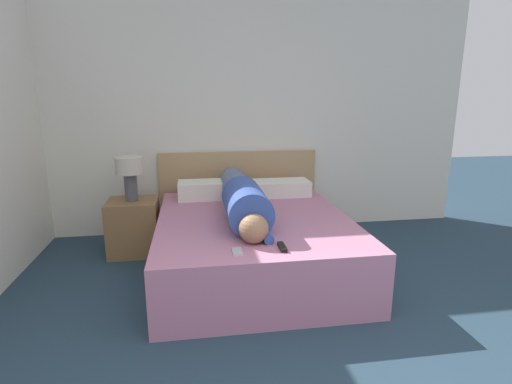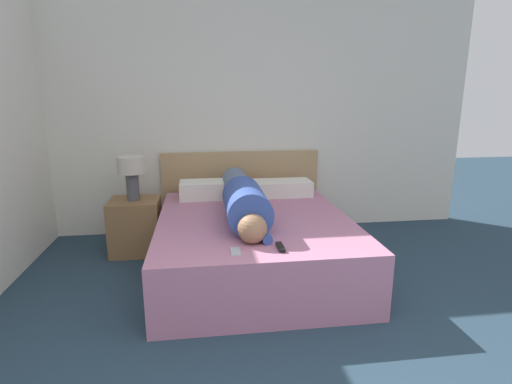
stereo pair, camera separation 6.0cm
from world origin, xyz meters
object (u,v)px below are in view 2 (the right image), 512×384
Objects in this scene: cell_phone at (235,251)px; nightstand at (136,226)px; pillow_second at (282,188)px; table_lamp at (132,171)px; tv_remote at (280,247)px; pillow_near_headboard at (211,189)px; bed at (254,243)px; person_lying at (243,199)px.

nightstand is at bearing 122.76° from cell_phone.
cell_phone is at bearing -112.64° from pillow_second.
table_lamp reaches higher than tv_remote.
tv_remote is (1.15, -1.30, -0.31)m from table_lamp.
nightstand is at bearing -174.68° from pillow_second.
pillow_near_headboard is 4.07× the size of tv_remote.
table_lamp is at bearing -169.51° from pillow_near_headboard.
table_lamp is 0.71× the size of pillow_second.
bed is at bearing -27.70° from nightstand.
pillow_second is 3.87× the size of tv_remote.
bed is 0.82m from cell_phone.
tv_remote reaches higher than bed.
cell_phone is at bearing -176.62° from tv_remote.
nightstand is at bearing 152.30° from bed.
pillow_second is at bearing 78.14° from tv_remote.
person_lying is (0.98, -0.51, 0.37)m from nightstand.
pillow_second is 1.47m from tv_remote.
nightstand is 0.80m from pillow_near_headboard.
pillow_near_headboard is (-0.25, 0.65, -0.06)m from person_lying.
person_lying is at bearing 152.09° from bed.
bed is 0.40m from person_lying.
person_lying reaches higher than nightstand.
table_lamp is at bearing -174.68° from pillow_second.
table_lamp reaches higher than pillow_near_headboard.
bed is 12.68× the size of tv_remote.
tv_remote is at bearing -48.43° from nightstand.
cell_phone is (0.12, -1.45, -0.08)m from pillow_near_headboard.
cell_phone is (0.85, -1.32, 0.23)m from nightstand.
table_lamp is 1.12m from person_lying.
cell_phone is at bearing -99.41° from person_lying.
tv_remote is at bearing -83.53° from bed.
pillow_second is at bearing 53.96° from person_lying.
pillow_second is at bearing 67.36° from cell_phone.
table_lamp is 2.73× the size of tv_remote.
bed is 3.12× the size of pillow_near_headboard.
table_lamp is 1.48m from pillow_second.
pillow_near_headboard is 1.46m from cell_phone.
table_lamp is 3.16× the size of cell_phone.
pillow_second is (0.72, 0.00, -0.01)m from pillow_near_headboard.
cell_phone is at bearing -85.39° from pillow_near_headboard.
pillow_near_headboard is 4.70× the size of cell_phone.
person_lying reaches higher than bed.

